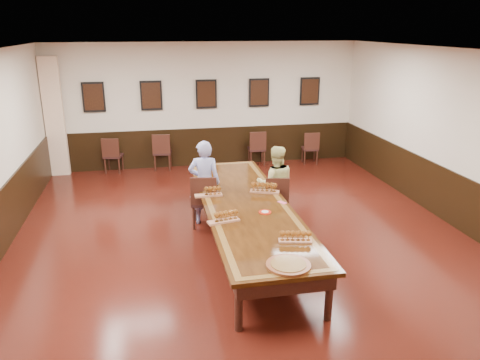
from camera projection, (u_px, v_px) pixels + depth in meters
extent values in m
cube|color=black|center=(246.00, 245.00, 8.04)|extent=(8.00, 10.00, 0.02)
cube|color=white|center=(246.00, 51.00, 7.03)|extent=(8.00, 10.00, 0.02)
cube|color=beige|center=(206.00, 105.00, 12.20)|extent=(8.00, 0.02, 3.20)
cube|color=beige|center=(467.00, 143.00, 8.28)|extent=(0.02, 10.00, 3.20)
imported|color=#4C56BE|center=(204.00, 183.00, 8.66)|extent=(0.65, 0.48, 1.61)
imported|color=#D7D486|center=(275.00, 184.00, 8.83)|extent=(0.80, 0.66, 1.46)
cube|color=#EB4E78|center=(282.00, 202.00, 7.82)|extent=(0.14, 0.17, 0.01)
cube|color=beige|center=(54.00, 117.00, 11.37)|extent=(0.45, 0.18, 2.90)
cube|color=black|center=(207.00, 146.00, 12.52)|extent=(7.98, 0.04, 1.00)
cube|color=black|center=(457.00, 201.00, 8.62)|extent=(0.04, 9.98, 1.00)
cube|color=black|center=(246.00, 205.00, 7.81)|extent=(1.40, 5.00, 0.06)
cube|color=brown|center=(246.00, 203.00, 7.80)|extent=(1.28, 4.88, 0.00)
cube|color=black|center=(246.00, 203.00, 7.80)|extent=(1.10, 4.70, 0.00)
cube|color=black|center=(246.00, 213.00, 7.86)|extent=(1.25, 4.85, 0.18)
cylinder|color=black|center=(239.00, 306.00, 5.66)|extent=(0.10, 0.10, 0.69)
cylinder|color=black|center=(329.00, 295.00, 5.87)|extent=(0.10, 0.10, 0.69)
cylinder|color=black|center=(197.00, 185.00, 9.98)|extent=(0.10, 0.10, 0.69)
cylinder|color=black|center=(250.00, 181.00, 10.19)|extent=(0.10, 0.10, 0.69)
cube|color=black|center=(94.00, 97.00, 11.52)|extent=(0.54, 0.03, 0.74)
cube|color=black|center=(93.00, 97.00, 11.50)|extent=(0.46, 0.01, 0.64)
cube|color=black|center=(151.00, 96.00, 11.78)|extent=(0.54, 0.03, 0.74)
cube|color=black|center=(151.00, 96.00, 11.76)|extent=(0.46, 0.01, 0.64)
cube|color=black|center=(206.00, 94.00, 12.04)|extent=(0.54, 0.03, 0.74)
cube|color=black|center=(206.00, 94.00, 12.02)|extent=(0.46, 0.01, 0.64)
cube|color=black|center=(259.00, 93.00, 12.30)|extent=(0.54, 0.03, 0.74)
cube|color=black|center=(259.00, 93.00, 12.28)|extent=(0.46, 0.01, 0.64)
cube|color=black|center=(310.00, 91.00, 12.56)|extent=(0.54, 0.03, 0.74)
cube|color=black|center=(310.00, 91.00, 12.54)|extent=(0.46, 0.01, 0.64)
cube|color=#965C3F|center=(208.00, 195.00, 8.13)|extent=(0.48, 0.15, 0.03)
cube|color=#965C3F|center=(265.00, 192.00, 8.30)|extent=(0.54, 0.33, 0.03)
cube|color=#965C3F|center=(224.00, 221.00, 7.05)|extent=(0.51, 0.24, 0.03)
cube|color=#965C3F|center=(295.00, 241.00, 6.40)|extent=(0.48, 0.23, 0.03)
cylinder|color=red|center=(265.00, 212.00, 7.40)|extent=(0.20, 0.20, 0.02)
cylinder|color=silver|center=(265.00, 212.00, 7.40)|extent=(0.11, 0.11, 0.01)
cylinder|color=#572511|center=(288.00, 265.00, 5.74)|extent=(0.62, 0.62, 0.04)
cylinder|color=brown|center=(288.00, 264.00, 5.74)|extent=(0.50, 0.50, 0.01)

